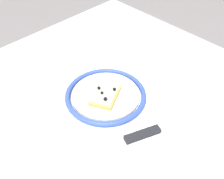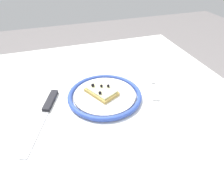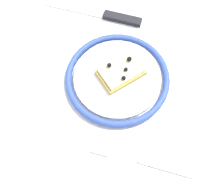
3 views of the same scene
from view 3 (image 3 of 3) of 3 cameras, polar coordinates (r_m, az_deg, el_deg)
name	(u,v)px [view 3 (image 3 of 3)]	position (r m, az deg, el deg)	size (l,w,h in m)	color
ground_plane	(110,147)	(1.32, -0.35, -11.33)	(6.00, 6.00, 0.00)	slate
dining_table	(109,84)	(0.72, -0.62, 1.09)	(0.91, 0.84, 0.73)	white
plate	(117,78)	(0.60, 1.08, 2.32)	(0.22, 0.22, 0.02)	white
pizza_slice_near	(121,72)	(0.60, 1.77, 3.53)	(0.10, 0.11, 0.03)	tan
knife	(109,16)	(0.70, -0.62, 14.33)	(0.11, 0.23, 0.01)	silver
fork	(142,161)	(0.55, 5.94, -13.81)	(0.09, 0.19, 0.00)	#BCBCBC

